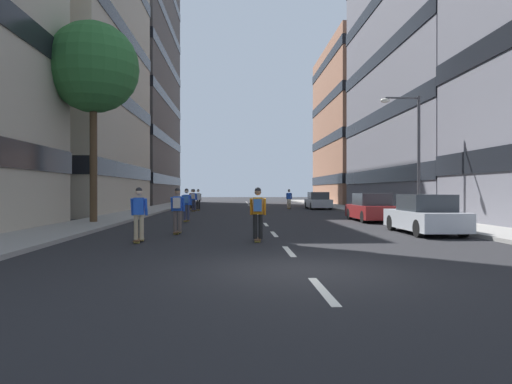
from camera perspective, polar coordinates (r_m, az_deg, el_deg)
name	(u,v)px	position (r m, az deg, el deg)	size (l,w,h in m)	color
ground_plane	(255,212)	(35.89, -0.12, -2.47)	(156.70, 156.70, 0.00)	black
sidewalk_left	(153,210)	(39.74, -12.58, -2.11)	(2.79, 71.82, 0.14)	gray
sidewalk_right	(353,209)	(40.35, 11.76, -2.08)	(2.79, 71.82, 0.14)	gray
lane_markings	(254,211)	(37.77, -0.24, -2.33)	(0.16, 62.20, 0.01)	silver
building_left_mid	(35,74)	(40.56, -25.49, 12.94)	(14.31, 18.29, 21.07)	#B2A893
building_left_far	(112,65)	(62.39, -17.29, 14.59)	(14.31, 22.87, 34.18)	#4C4744
building_right_mid	(466,34)	(42.66, 24.37, 17.27)	(14.31, 21.45, 28.24)	slate
building_right_far	(381,125)	(61.79, 15.03, 7.91)	(14.31, 19.32, 19.74)	#9E6B51
parked_car_near	(318,201)	(41.84, 7.61, -1.13)	(1.82, 4.40, 1.52)	#B2B7BF
parked_car_mid	(425,216)	(19.14, 20.00, -2.74)	(1.82, 4.40, 1.52)	#B2B7BF
parked_car_far	(371,208)	(25.89, 13.94, -1.96)	(1.82, 4.40, 1.52)	maroon
street_tree_near	(93,68)	(24.83, -19.32, 14.14)	(4.41, 4.41, 9.77)	#4C3823
streetlamp_right	(412,144)	(25.90, 18.58, 5.65)	(2.13, 0.30, 6.50)	#3F3F44
skater_0	(186,203)	(25.14, -8.53, -1.30)	(0.54, 0.91, 1.78)	brown
skater_1	(177,208)	(18.10, -9.62, -1.90)	(0.54, 0.91, 1.78)	brown
skater_2	(194,199)	(37.26, -7.66, -0.81)	(0.56, 0.92, 1.78)	brown
skater_3	(289,198)	(42.37, 4.07, -0.73)	(0.57, 0.92, 1.78)	brown
skater_4	(258,211)	(15.21, 0.23, -2.29)	(0.55, 0.91, 1.78)	brown
skater_5	(139,212)	(15.45, -14.17, -2.37)	(0.53, 0.90, 1.78)	brown
skater_6	(192,198)	(41.16, -7.84, -0.71)	(0.56, 0.92, 1.78)	brown
skater_7	(198,199)	(38.90, -7.10, -0.81)	(0.56, 0.92, 1.78)	brown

